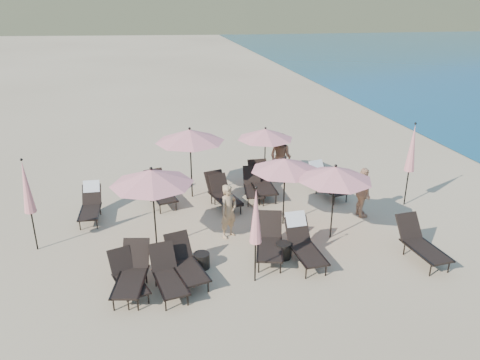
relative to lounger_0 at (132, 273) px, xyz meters
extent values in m
plane|color=#D6BA8C|center=(4.17, 0.23, -0.47)|extent=(800.00, 800.00, 0.00)
cube|color=black|center=(-0.06, -0.28, -0.10)|extent=(0.88, 1.36, 0.05)
cube|color=black|center=(0.11, 0.54, 0.21)|extent=(0.73, 0.59, 0.65)
cylinder|color=black|center=(-0.43, -0.74, -0.29)|extent=(0.04, 0.04, 0.36)
cylinder|color=black|center=(-0.21, 0.31, -0.29)|extent=(0.04, 0.04, 0.36)
cylinder|color=black|center=(0.11, -0.85, -0.29)|extent=(0.04, 0.04, 0.36)
cylinder|color=black|center=(0.32, 0.20, -0.29)|extent=(0.04, 0.04, 0.36)
cube|color=black|center=(-0.35, -0.17, -0.09)|extent=(0.32, 1.39, 0.04)
cube|color=black|center=(0.26, -0.30, -0.09)|extent=(0.32, 1.39, 0.04)
cube|color=black|center=(-0.02, -0.29, -0.15)|extent=(0.88, 1.21, 0.05)
cube|color=black|center=(-0.26, 0.40, 0.12)|extent=(0.66, 0.57, 0.56)
cylinder|color=black|center=(-0.10, -0.79, -0.31)|extent=(0.03, 0.03, 0.31)
cylinder|color=black|center=(-0.40, 0.09, -0.31)|extent=(0.03, 0.03, 0.31)
cylinder|color=black|center=(0.34, -0.64, -0.31)|extent=(0.03, 0.03, 0.31)
cylinder|color=black|center=(0.05, 0.24, -0.31)|extent=(0.03, 0.03, 0.31)
cube|color=black|center=(-0.30, -0.33, -0.14)|extent=(0.42, 1.17, 0.04)
cube|color=black|center=(0.22, -0.16, -0.14)|extent=(0.42, 1.17, 0.04)
cube|color=black|center=(1.37, -0.06, -0.11)|extent=(0.91, 1.33, 0.05)
cube|color=black|center=(1.16, 0.73, 0.19)|extent=(0.72, 0.60, 0.62)
cylinder|color=black|center=(1.24, -0.62, -0.29)|extent=(0.04, 0.04, 0.34)
cylinder|color=black|center=(0.98, 0.39, -0.29)|extent=(0.04, 0.04, 0.34)
cylinder|color=black|center=(1.75, -0.49, -0.29)|extent=(0.04, 0.04, 0.34)
cylinder|color=black|center=(1.49, 0.52, -0.29)|extent=(0.04, 0.04, 0.34)
cube|color=black|center=(1.06, -0.09, -0.10)|extent=(0.38, 1.33, 0.04)
cube|color=black|center=(1.65, 0.06, -0.10)|extent=(0.38, 1.33, 0.04)
cube|color=black|center=(3.54, 0.53, -0.09)|extent=(0.97, 1.40, 0.05)
cube|color=black|center=(3.76, 1.36, 0.22)|extent=(0.76, 0.64, 0.66)
cylinder|color=black|center=(3.13, 0.09, -0.29)|extent=(0.04, 0.04, 0.36)
cylinder|color=black|center=(3.41, 1.15, -0.29)|extent=(0.04, 0.04, 0.36)
cylinder|color=black|center=(3.66, -0.06, -0.29)|extent=(0.04, 0.04, 0.36)
cylinder|color=black|center=(3.95, 1.00, -0.29)|extent=(0.04, 0.04, 0.36)
cube|color=black|center=(3.24, 0.66, -0.08)|extent=(0.41, 1.40, 0.04)
cube|color=black|center=(3.86, 0.50, -0.08)|extent=(0.41, 1.40, 0.04)
cube|color=black|center=(4.46, 0.10, -0.11)|extent=(0.70, 1.27, 0.05)
cube|color=black|center=(4.42, 0.93, 0.20)|extent=(0.66, 0.50, 0.64)
cylinder|color=black|center=(4.22, -0.43, -0.29)|extent=(0.04, 0.04, 0.35)
cylinder|color=black|center=(4.16, 0.63, -0.29)|extent=(0.04, 0.04, 0.35)
cylinder|color=black|center=(4.75, -0.40, -0.29)|extent=(0.04, 0.04, 0.35)
cylinder|color=black|center=(4.70, 0.66, -0.29)|extent=(0.04, 0.04, 0.35)
cube|color=black|center=(4.15, 0.13, -0.10)|extent=(0.11, 1.39, 0.04)
cube|color=black|center=(4.76, 0.17, -0.10)|extent=(0.11, 1.39, 0.04)
cube|color=silver|center=(4.41, 1.08, 0.44)|extent=(0.57, 0.32, 0.38)
cube|color=black|center=(7.54, -0.41, -0.10)|extent=(0.77, 1.33, 0.05)
cube|color=black|center=(7.47, 0.44, 0.22)|extent=(0.70, 0.54, 0.66)
cylinder|color=black|center=(7.32, -0.96, -0.29)|extent=(0.04, 0.04, 0.36)
cylinder|color=black|center=(7.22, 0.13, -0.29)|extent=(0.04, 0.04, 0.36)
cylinder|color=black|center=(7.87, -0.91, -0.29)|extent=(0.04, 0.04, 0.36)
cylinder|color=black|center=(7.77, 0.18, -0.29)|extent=(0.04, 0.04, 0.36)
cube|color=black|center=(7.22, -0.38, -0.08)|extent=(0.17, 1.43, 0.04)
cube|color=black|center=(7.86, -0.33, -0.08)|extent=(0.17, 1.43, 0.04)
cube|color=black|center=(-1.31, 3.91, -0.13)|extent=(0.63, 1.16, 0.05)
cube|color=black|center=(-1.28, 4.67, 0.15)|extent=(0.61, 0.45, 0.59)
cylinder|color=black|center=(-1.58, 3.44, -0.30)|extent=(0.03, 0.03, 0.32)
cylinder|color=black|center=(-1.54, 4.42, -0.30)|extent=(0.03, 0.03, 0.32)
cylinder|color=black|center=(-1.08, 3.42, -0.30)|extent=(0.03, 0.03, 0.32)
cylinder|color=black|center=(-1.04, 4.40, -0.30)|extent=(0.03, 0.03, 0.32)
cube|color=black|center=(-1.59, 3.97, -0.12)|extent=(0.09, 1.29, 0.04)
cube|color=black|center=(-1.02, 3.94, -0.12)|extent=(0.09, 1.29, 0.04)
cube|color=silver|center=(-1.28, 4.81, 0.37)|extent=(0.52, 0.29, 0.35)
cube|color=black|center=(0.97, 4.64, -0.10)|extent=(0.94, 1.37, 0.05)
cube|color=black|center=(0.76, 5.45, 0.21)|extent=(0.74, 0.62, 0.64)
cylinder|color=black|center=(0.84, 4.07, -0.29)|extent=(0.04, 0.04, 0.35)
cylinder|color=black|center=(0.57, 5.10, -0.29)|extent=(0.04, 0.04, 0.35)
cylinder|color=black|center=(1.37, 4.20, -0.29)|extent=(0.04, 0.04, 0.35)
cylinder|color=black|center=(1.10, 5.24, -0.29)|extent=(0.04, 0.04, 0.35)
cube|color=black|center=(0.66, 4.61, -0.09)|extent=(0.39, 1.37, 0.04)
cube|color=black|center=(1.26, 4.77, -0.09)|extent=(0.39, 1.37, 0.04)
cube|color=black|center=(2.99, 4.01, -0.10)|extent=(0.96, 1.39, 0.05)
cube|color=black|center=(2.77, 4.83, 0.21)|extent=(0.75, 0.63, 0.65)
cylinder|color=black|center=(2.86, 3.43, -0.29)|extent=(0.04, 0.04, 0.36)
cylinder|color=black|center=(2.58, 4.48, -0.29)|extent=(0.04, 0.04, 0.36)
cylinder|color=black|center=(3.39, 3.57, -0.29)|extent=(0.04, 0.04, 0.36)
cylinder|color=black|center=(3.11, 4.62, -0.29)|extent=(0.04, 0.04, 0.36)
cube|color=black|center=(2.67, 3.98, -0.09)|extent=(0.41, 1.39, 0.04)
cube|color=black|center=(3.28, 4.14, -0.09)|extent=(0.41, 1.39, 0.04)
cube|color=black|center=(3.04, 3.93, -0.12)|extent=(0.83, 1.27, 0.05)
cube|color=black|center=(2.88, 4.70, 0.16)|extent=(0.68, 0.56, 0.60)
cylinder|color=black|center=(2.89, 3.40, -0.30)|extent=(0.04, 0.04, 0.33)
cylinder|color=black|center=(2.68, 4.38, -0.30)|extent=(0.04, 0.04, 0.33)
cylinder|color=black|center=(3.39, 3.50, -0.30)|extent=(0.04, 0.04, 0.33)
cylinder|color=black|center=(3.18, 4.49, -0.30)|extent=(0.04, 0.04, 0.33)
cube|color=black|center=(2.74, 3.92, -0.11)|extent=(0.31, 1.30, 0.04)
cube|color=black|center=(3.31, 4.04, -0.11)|extent=(0.31, 1.30, 0.04)
cube|color=black|center=(4.43, 4.59, -0.08)|extent=(0.71, 1.35, 0.06)
cube|color=black|center=(4.44, 5.49, 0.25)|extent=(0.70, 0.52, 0.69)
cylinder|color=black|center=(4.13, 4.04, -0.28)|extent=(0.04, 0.04, 0.38)
cylinder|color=black|center=(4.15, 5.19, -0.28)|extent=(0.04, 0.04, 0.38)
cylinder|color=black|center=(4.71, 4.03, -0.28)|extent=(0.04, 0.04, 0.38)
cylinder|color=black|center=(4.73, 5.18, -0.28)|extent=(0.04, 0.04, 0.38)
cube|color=black|center=(4.10, 4.65, -0.06)|extent=(0.07, 1.51, 0.04)
cube|color=black|center=(4.77, 4.65, -0.06)|extent=(0.07, 1.51, 0.04)
cube|color=black|center=(6.73, 4.11, -0.12)|extent=(0.90, 1.32, 0.05)
cube|color=black|center=(6.53, 4.89, 0.18)|extent=(0.72, 0.60, 0.62)
cylinder|color=black|center=(6.60, 3.56, -0.30)|extent=(0.04, 0.04, 0.34)
cylinder|color=black|center=(6.35, 4.56, -0.30)|extent=(0.04, 0.04, 0.34)
cylinder|color=black|center=(7.11, 3.68, -0.30)|extent=(0.04, 0.04, 0.34)
cylinder|color=black|center=(6.85, 4.69, -0.30)|extent=(0.04, 0.04, 0.34)
cube|color=black|center=(6.43, 4.08, -0.11)|extent=(0.37, 1.32, 0.04)
cube|color=black|center=(7.01, 4.23, -0.11)|extent=(0.37, 1.32, 0.04)
cube|color=silver|center=(6.50, 5.03, 0.42)|extent=(0.59, 0.41, 0.37)
cube|color=black|center=(4.05, 4.46, -0.12)|extent=(0.74, 1.24, 0.05)
cube|color=black|center=(4.15, 5.25, 0.16)|extent=(0.66, 0.51, 0.61)
cylinder|color=black|center=(3.74, 4.01, -0.30)|extent=(0.04, 0.04, 0.33)
cylinder|color=black|center=(3.87, 5.01, -0.30)|extent=(0.04, 0.04, 0.33)
cylinder|color=black|center=(4.25, 3.95, -0.30)|extent=(0.04, 0.04, 0.33)
cylinder|color=black|center=(4.37, 4.95, -0.30)|extent=(0.04, 0.04, 0.33)
cube|color=black|center=(3.77, 4.55, -0.11)|extent=(0.20, 1.32, 0.04)
cube|color=black|center=(4.35, 4.48, -0.11)|extent=(0.20, 1.32, 0.04)
cube|color=black|center=(0.88, -0.46, -0.12)|extent=(0.81, 1.27, 0.05)
cube|color=black|center=(0.74, 0.32, 0.17)|extent=(0.68, 0.55, 0.61)
cylinder|color=black|center=(0.72, -0.99, -0.30)|extent=(0.04, 0.04, 0.33)
cylinder|color=black|center=(0.54, 0.01, -0.30)|extent=(0.04, 0.04, 0.33)
cylinder|color=black|center=(1.22, -0.90, -0.30)|extent=(0.04, 0.04, 0.33)
cylinder|color=black|center=(1.04, 0.10, -0.30)|extent=(0.04, 0.04, 0.33)
cube|color=black|center=(0.58, -0.46, -0.11)|extent=(0.27, 1.31, 0.04)
cube|color=black|center=(1.16, -0.36, -0.11)|extent=(0.27, 1.31, 0.04)
cylinder|color=black|center=(0.64, 1.91, 0.65)|extent=(0.05, 0.05, 2.24)
cone|color=pink|center=(0.64, 1.91, 1.67)|extent=(2.24, 2.24, 0.41)
sphere|color=black|center=(0.64, 1.91, 1.90)|extent=(0.09, 0.09, 0.09)
cylinder|color=black|center=(4.53, 2.59, 0.56)|extent=(0.04, 0.04, 2.05)
cone|color=pink|center=(4.53, 2.59, 1.48)|extent=(2.05, 2.05, 0.37)
sphere|color=black|center=(4.53, 2.59, 1.70)|extent=(0.08, 0.08, 0.08)
cylinder|color=black|center=(5.63, 1.46, 0.59)|extent=(0.04, 0.04, 2.11)
cone|color=pink|center=(5.63, 1.46, 1.54)|extent=(2.11, 2.11, 0.38)
sphere|color=black|center=(5.63, 1.46, 1.77)|extent=(0.08, 0.08, 0.08)
cylinder|color=black|center=(2.01, 5.24, 0.70)|extent=(0.05, 0.05, 2.34)
cone|color=pink|center=(2.01, 5.24, 1.76)|extent=(2.34, 2.34, 0.42)
sphere|color=black|center=(2.01, 5.24, 2.00)|extent=(0.09, 0.09, 0.09)
cylinder|color=black|center=(4.79, 5.86, 0.55)|extent=(0.04, 0.04, 2.04)
cone|color=pink|center=(4.79, 5.86, 1.48)|extent=(2.04, 2.04, 0.37)
sphere|color=black|center=(4.79, 5.86, 1.69)|extent=(0.08, 0.08, 0.08)
cylinder|color=black|center=(2.95, -0.25, 0.08)|extent=(0.04, 0.04, 1.09)
cone|color=pink|center=(2.95, -0.25, 1.32)|extent=(0.30, 0.30, 1.39)
sphere|color=black|center=(2.95, -0.25, 2.04)|extent=(0.07, 0.07, 0.07)
cylinder|color=black|center=(8.95, 3.11, 0.15)|extent=(0.04, 0.04, 1.22)
cone|color=pink|center=(8.95, 3.11, 1.54)|extent=(0.33, 0.33, 1.56)
sphere|color=black|center=(8.95, 3.11, 2.35)|extent=(0.08, 0.08, 0.08)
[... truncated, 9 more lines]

